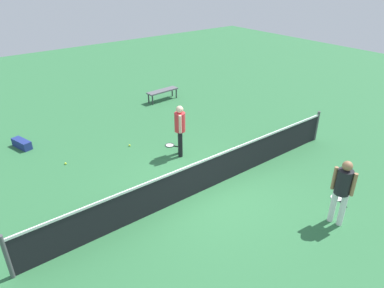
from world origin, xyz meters
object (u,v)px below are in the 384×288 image
at_px(player_far_side, 342,188).
at_px(tennis_ball_by_net, 130,145).
at_px(equipment_bag, 21,143).
at_px(tennis_ball_near_player, 250,146).
at_px(tennis_racket_near_player, 170,145).
at_px(courtside_bench, 163,92).
at_px(tennis_ball_midcourt, 66,164).
at_px(player_near_side, 180,127).
at_px(tennis_racket_far_player, 337,198).

height_order(player_far_side, tennis_ball_by_net, player_far_side).
relative_size(tennis_ball_by_net, equipment_bag, 0.08).
distance_m(player_far_side, tennis_ball_near_player, 4.29).
xyz_separation_m(tennis_ball_near_player, equipment_bag, (6.15, -4.72, 0.11)).
relative_size(player_far_side, tennis_ball_by_net, 25.76).
height_order(player_far_side, tennis_racket_near_player, player_far_side).
distance_m(player_far_side, courtside_bench, 9.71).
xyz_separation_m(tennis_racket_near_player, tennis_ball_midcourt, (3.29, -0.95, 0.02)).
bearing_deg(player_near_side, tennis_racket_near_player, -98.03).
xyz_separation_m(tennis_ball_by_net, courtside_bench, (-3.38, -3.06, 0.38)).
distance_m(tennis_ball_by_net, courtside_bench, 4.57).
distance_m(player_near_side, player_far_side, 5.09).
distance_m(player_near_side, tennis_racket_near_player, 1.23).
xyz_separation_m(player_near_side, tennis_ball_near_player, (-2.20, 1.00, -0.98)).
relative_size(tennis_racket_far_player, courtside_bench, 0.40).
distance_m(tennis_racket_near_player, tennis_racket_far_player, 5.52).
height_order(player_far_side, courtside_bench, player_far_side).
height_order(player_near_side, tennis_ball_midcourt, player_near_side).
bearing_deg(tennis_ball_midcourt, tennis_ball_by_net, 176.40).
relative_size(player_far_side, tennis_ball_near_player, 25.76).
bearing_deg(tennis_racket_far_player, tennis_ball_midcourt, -50.60).
relative_size(tennis_racket_near_player, tennis_ball_midcourt, 8.91).
bearing_deg(tennis_ball_near_player, player_near_side, -24.52).
distance_m(player_far_side, tennis_ball_by_net, 6.90).
bearing_deg(tennis_ball_midcourt, courtside_bench, -152.24).
bearing_deg(equipment_bag, tennis_ball_by_net, 143.34).
relative_size(player_near_side, tennis_ball_by_net, 25.76).
relative_size(tennis_racket_far_player, equipment_bag, 0.71).
bearing_deg(player_far_side, courtside_bench, -98.21).
xyz_separation_m(tennis_ball_midcourt, courtside_bench, (-5.55, -2.92, 0.38)).
height_order(tennis_racket_near_player, tennis_racket_far_player, same).
height_order(tennis_ball_by_net, courtside_bench, courtside_bench).
height_order(tennis_ball_near_player, tennis_ball_midcourt, same).
xyz_separation_m(player_far_side, tennis_ball_near_player, (-1.23, -3.99, -0.98)).
height_order(tennis_racket_near_player, tennis_ball_by_net, tennis_ball_by_net).
height_order(tennis_ball_by_net, equipment_bag, equipment_bag).
bearing_deg(tennis_racket_near_player, player_far_side, 98.66).
bearing_deg(tennis_ball_near_player, tennis_ball_by_net, -38.27).
relative_size(tennis_ball_by_net, courtside_bench, 0.04).
bearing_deg(player_near_side, tennis_racket_far_player, 112.69).
height_order(tennis_racket_far_player, equipment_bag, equipment_bag).
xyz_separation_m(player_near_side, tennis_ball_midcourt, (3.19, -1.68, -0.98)).
bearing_deg(tennis_racket_near_player, tennis_ball_near_player, 140.57).
bearing_deg(tennis_racket_far_player, courtside_bench, -92.99).
bearing_deg(tennis_ball_near_player, player_far_side, 72.92).
bearing_deg(player_far_side, equipment_bag, -60.52).
height_order(player_near_side, tennis_ball_by_net, player_near_side).
height_order(tennis_racket_far_player, tennis_ball_by_net, tennis_ball_by_net).
distance_m(tennis_racket_far_player, courtside_bench, 9.12).
distance_m(player_near_side, courtside_bench, 5.20).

